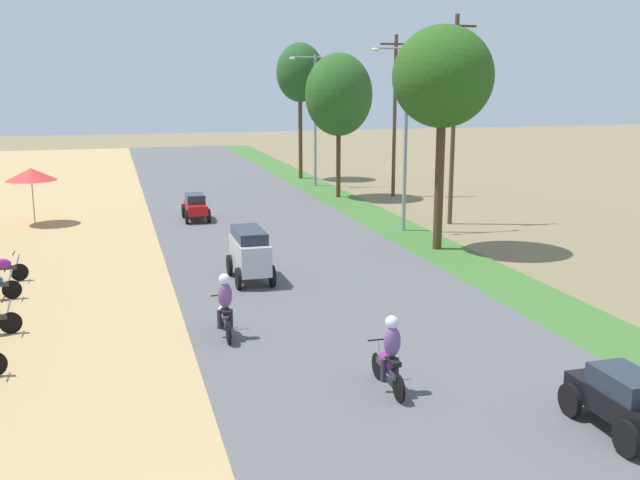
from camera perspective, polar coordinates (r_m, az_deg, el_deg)
vendor_umbrella at (r=35.04m, az=-21.52°, el=4.77°), size 2.20×2.20×2.52m
median_tree_nearest at (r=27.81m, az=9.52°, el=12.31°), size 3.71×3.71×8.31m
median_tree_second at (r=40.20m, az=1.47°, el=11.20°), size 3.63×3.63×7.77m
median_tree_third at (r=48.09m, az=-1.56°, el=12.83°), size 3.04×3.04×8.68m
streetlamp_mid at (r=31.24m, az=6.68°, el=8.81°), size 3.16×0.20×7.75m
streetlamp_far at (r=44.67m, az=-0.38°, el=9.96°), size 3.16×0.20×7.80m
utility_pole_near at (r=33.30m, az=10.33°, el=9.33°), size 1.80×0.20×9.16m
utility_pole_far at (r=41.05m, az=5.82°, el=9.73°), size 1.80×0.20×8.78m
car_sedan_black at (r=14.68m, az=22.41°, el=-11.31°), size 1.10×2.26×1.19m
car_van_silver at (r=23.54m, az=-5.48°, el=-0.92°), size 1.19×2.41×1.67m
car_sedan_red at (r=34.23m, az=-9.65°, el=2.64°), size 1.10×2.26×1.19m
motorbike_ahead_second at (r=15.34m, az=5.41°, el=-8.90°), size 0.54×1.80×1.66m
motorbike_ahead_third at (r=18.53m, az=-7.42°, el=-5.18°), size 0.54×1.80×1.66m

